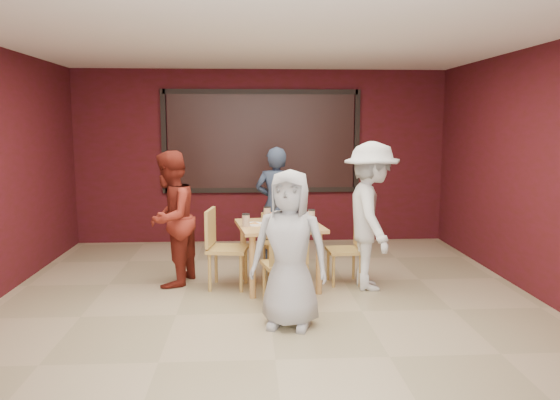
{
  "coord_description": "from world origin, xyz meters",
  "views": [
    {
      "loc": [
        -0.21,
        -5.4,
        1.94
      ],
      "look_at": [
        0.16,
        0.94,
        1.05
      ],
      "focal_mm": 35.0,
      "sensor_mm": 36.0,
      "label": 1
    }
  ],
  "objects": [
    {
      "name": "chair_back",
      "position": [
        0.15,
        1.61,
        0.44
      ],
      "size": [
        0.43,
        0.43,
        0.78
      ],
      "color": "tan",
      "rests_on": "floor"
    },
    {
      "name": "dining_table",
      "position": [
        0.15,
        0.94,
        0.67
      ],
      "size": [
        1.09,
        1.09,
        0.91
      ],
      "color": "tan",
      "rests_on": "floor"
    },
    {
      "name": "chair_left",
      "position": [
        -0.54,
        0.94,
        0.53
      ],
      "size": [
        0.52,
        0.52,
        0.94
      ],
      "color": "tan",
      "rests_on": "floor"
    },
    {
      "name": "window_blinds",
      "position": [
        0.0,
        3.45,
        1.65
      ],
      "size": [
        3.0,
        0.02,
        1.5
      ],
      "primitive_type": "cube",
      "color": "black"
    },
    {
      "name": "diner_left",
      "position": [
        -1.15,
        1.09,
        0.81
      ],
      "size": [
        0.8,
        0.92,
        1.62
      ],
      "primitive_type": "imported",
      "rotation": [
        0.0,
        0.0,
        -1.83
      ],
      "color": "maroon",
      "rests_on": "floor"
    },
    {
      "name": "floor",
      "position": [
        0.0,
        0.0,
        0.0
      ],
      "size": [
        7.0,
        7.0,
        0.0
      ],
      "primitive_type": "plane",
      "color": "tan",
      "rests_on": "ground"
    },
    {
      "name": "diner_right",
      "position": [
        1.22,
        0.81,
        0.87
      ],
      "size": [
        0.65,
        1.12,
        1.74
      ],
      "primitive_type": "imported",
      "rotation": [
        0.0,
        0.0,
        1.57
      ],
      "color": "silver",
      "rests_on": "floor"
    },
    {
      "name": "diner_back",
      "position": [
        0.17,
        2.08,
        0.81
      ],
      "size": [
        0.67,
        0.52,
        1.62
      ],
      "primitive_type": "imported",
      "rotation": [
        0.0,
        0.0,
        2.89
      ],
      "color": "#2A364B",
      "rests_on": "floor"
    },
    {
      "name": "chair_right",
      "position": [
        1.01,
        1.02,
        0.47
      ],
      "size": [
        0.42,
        0.42,
        0.83
      ],
      "color": "tan",
      "rests_on": "floor"
    },
    {
      "name": "diner_front",
      "position": [
        0.17,
        -0.37,
        0.76
      ],
      "size": [
        0.85,
        0.67,
        1.52
      ],
      "primitive_type": "imported",
      "rotation": [
        0.0,
        0.0,
        -0.29
      ],
      "color": "#AEAEAE",
      "rests_on": "floor"
    },
    {
      "name": "chair_front",
      "position": [
        0.18,
        0.21,
        0.5
      ],
      "size": [
        0.51,
        0.51,
        0.88
      ],
      "color": "tan",
      "rests_on": "floor"
    }
  ]
}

